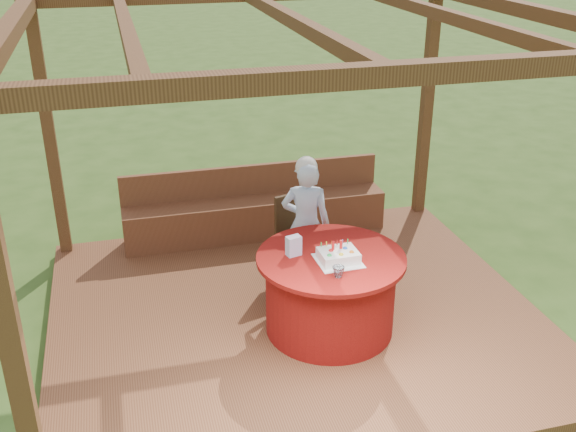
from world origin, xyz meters
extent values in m
plane|color=#2F4D19|center=(0.00, 0.00, 0.00)|extent=(60.00, 60.00, 0.00)
cube|color=brown|center=(0.00, 0.00, 0.06)|extent=(4.50, 4.00, 0.12)
cube|color=brown|center=(-2.13, -1.88, 1.42)|extent=(0.12, 0.12, 2.60)
cube|color=brown|center=(-2.13, 1.88, 1.42)|extent=(0.12, 0.12, 2.60)
cube|color=brown|center=(2.13, 1.88, 1.42)|extent=(0.12, 0.12, 2.60)
cube|color=brown|center=(0.00, -1.88, 2.78)|extent=(4.50, 0.14, 0.12)
cube|color=brown|center=(-2.13, 0.00, 2.78)|extent=(0.14, 4.00, 0.12)
cube|color=brown|center=(2.13, 0.00, 2.78)|extent=(0.14, 4.00, 0.12)
cube|color=brown|center=(-1.30, 0.00, 2.78)|extent=(0.10, 3.70, 0.10)
cube|color=brown|center=(0.00, 0.00, 2.78)|extent=(0.10, 3.70, 0.10)
cube|color=brown|center=(1.30, 0.00, 2.78)|extent=(0.10, 3.70, 0.10)
cube|color=brown|center=(0.00, 1.70, 0.34)|extent=(3.00, 0.42, 0.45)
cube|color=brown|center=(0.00, 1.88, 0.75)|extent=(3.00, 0.06, 0.35)
cylinder|color=maroon|center=(0.23, -0.35, 0.47)|extent=(1.14, 1.14, 0.70)
cylinder|color=maroon|center=(0.23, -0.35, 0.84)|extent=(1.30, 1.30, 0.04)
cube|color=#382412|center=(0.25, 0.63, 0.53)|extent=(0.51, 0.51, 0.05)
cylinder|color=#382412|center=(0.14, 0.43, 0.32)|extent=(0.04, 0.04, 0.41)
cylinder|color=#382412|center=(0.45, 0.52, 0.32)|extent=(0.04, 0.04, 0.41)
cylinder|color=#382412|center=(0.05, 0.74, 0.32)|extent=(0.04, 0.04, 0.41)
cylinder|color=#382412|center=(0.36, 0.83, 0.32)|extent=(0.04, 0.04, 0.41)
cube|color=#382412|center=(0.20, 0.81, 0.75)|extent=(0.40, 0.15, 0.45)
imported|color=#9DC1EA|center=(0.25, 0.50, 0.77)|extent=(0.55, 0.45, 1.31)
sphere|color=white|center=(0.25, 0.50, 1.37)|extent=(0.21, 0.21, 0.21)
cube|color=white|center=(0.26, -0.45, 0.86)|extent=(0.38, 0.38, 0.01)
cube|color=white|center=(0.26, -0.45, 0.91)|extent=(0.33, 0.27, 0.09)
cylinder|color=red|center=(0.22, -0.41, 0.99)|extent=(0.03, 0.03, 0.07)
cylinder|color=red|center=(0.29, -0.41, 0.99)|extent=(0.03, 0.03, 0.07)
sphere|color=green|center=(0.16, -0.51, 0.97)|extent=(0.04, 0.04, 0.04)
sphere|color=yellow|center=(0.26, -0.52, 0.97)|extent=(0.04, 0.04, 0.04)
sphere|color=orange|center=(0.36, -0.50, 0.97)|extent=(0.04, 0.04, 0.04)
sphere|color=red|center=(0.20, -0.43, 0.97)|extent=(0.04, 0.04, 0.04)
sphere|color=blue|center=(0.33, -0.42, 0.97)|extent=(0.04, 0.04, 0.04)
cube|color=#DE8FC0|center=(-0.08, -0.24, 0.94)|extent=(0.14, 0.11, 0.18)
imported|color=white|center=(0.17, -0.70, 0.90)|extent=(0.13, 0.13, 0.09)
camera|label=1|loc=(-1.45, -5.22, 3.59)|focal=42.00mm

